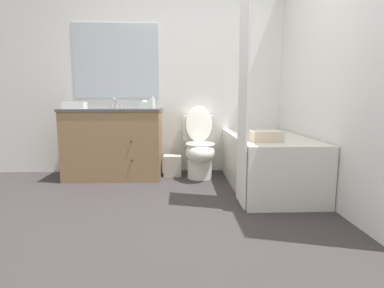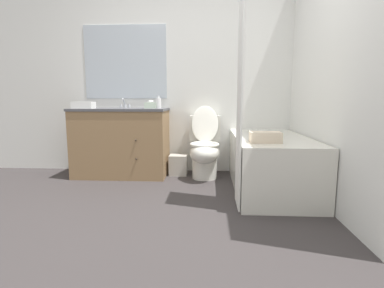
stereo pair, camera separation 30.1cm
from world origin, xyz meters
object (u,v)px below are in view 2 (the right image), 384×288
(toilet, at_px, (205,148))
(bath_towel_folded, at_px, (265,137))
(sink_faucet, at_px, (125,105))
(hand_towel_folded, at_px, (83,105))
(tissue_box, at_px, (151,105))
(soap_dispenser, at_px, (158,103))
(wastebasket, at_px, (178,165))
(vanity_cabinet, at_px, (122,141))
(bathtub, at_px, (270,163))

(toilet, height_order, bath_towel_folded, toilet)
(sink_faucet, height_order, hand_towel_folded, sink_faucet)
(tissue_box, distance_m, soap_dispenser, 0.10)
(soap_dispenser, height_order, bath_towel_folded, soap_dispenser)
(soap_dispenser, relative_size, bath_towel_folded, 0.55)
(wastebasket, bearing_deg, hand_towel_folded, -171.09)
(sink_faucet, height_order, wastebasket, sink_faucet)
(hand_towel_folded, bearing_deg, sink_faucet, 38.01)
(vanity_cabinet, xyz_separation_m, hand_towel_folded, (-0.41, -0.13, 0.45))
(vanity_cabinet, xyz_separation_m, sink_faucet, (-0.00, 0.19, 0.45))
(toilet, distance_m, soap_dispenser, 0.79)
(wastebasket, bearing_deg, sink_faucet, 168.33)
(wastebasket, relative_size, bath_towel_folded, 0.93)
(sink_faucet, bearing_deg, hand_towel_folded, -141.99)
(toilet, bearing_deg, sink_faucet, 166.68)
(wastebasket, xyz_separation_m, bath_towel_folded, (0.90, -0.97, 0.48))
(tissue_box, bearing_deg, bath_towel_folded, -37.52)
(vanity_cabinet, height_order, toilet, toilet)
(wastebasket, bearing_deg, tissue_box, -175.22)
(vanity_cabinet, distance_m, hand_towel_folded, 0.63)
(wastebasket, height_order, hand_towel_folded, hand_towel_folded)
(sink_faucet, bearing_deg, wastebasket, -11.67)
(toilet, xyz_separation_m, bathtub, (0.70, -0.43, -0.08))
(tissue_box, distance_m, hand_towel_folded, 0.80)
(soap_dispenser, distance_m, bath_towel_folded, 1.48)
(bathtub, xyz_separation_m, bath_towel_folded, (-0.14, -0.44, 0.33))
(soap_dispenser, bearing_deg, bathtub, -20.44)
(sink_faucet, bearing_deg, toilet, -13.32)
(bathtub, height_order, wastebasket, bathtub)
(vanity_cabinet, distance_m, bath_towel_folded, 1.86)
(hand_towel_folded, distance_m, bath_towel_folded, 2.18)
(toilet, xyz_separation_m, tissue_box, (-0.66, 0.07, 0.52))
(tissue_box, distance_m, bath_towel_folded, 1.57)
(sink_faucet, height_order, soap_dispenser, soap_dispenser)
(toilet, xyz_separation_m, bath_towel_folded, (0.56, -0.87, 0.25))
(sink_faucet, relative_size, hand_towel_folded, 0.57)
(hand_towel_folded, xyz_separation_m, bath_towel_folded, (2.01, -0.79, -0.27))
(bathtub, bearing_deg, sink_faucet, 158.84)
(toilet, distance_m, bathtub, 0.83)
(toilet, relative_size, wastebasket, 3.43)
(bathtub, relative_size, hand_towel_folded, 6.24)
(bathtub, distance_m, wastebasket, 1.18)
(wastebasket, relative_size, tissue_box, 1.75)
(sink_faucet, distance_m, hand_towel_folded, 0.52)
(wastebasket, xyz_separation_m, tissue_box, (-0.33, -0.03, 0.75))
(tissue_box, xyz_separation_m, soap_dispenser, (0.10, -0.03, 0.03))
(soap_dispenser, relative_size, hand_towel_folded, 0.61)
(sink_faucet, bearing_deg, tissue_box, -24.65)
(toilet, distance_m, hand_towel_folded, 1.54)
(soap_dispenser, xyz_separation_m, hand_towel_folded, (-0.88, -0.12, -0.03))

